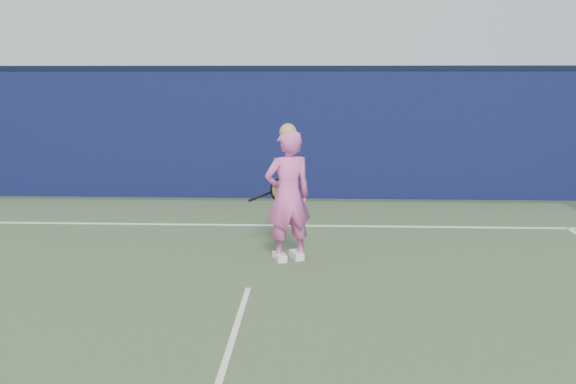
{
  "coord_description": "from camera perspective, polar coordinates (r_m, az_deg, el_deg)",
  "views": [
    {
      "loc": [
        0.73,
        -5.6,
        2.38
      ],
      "look_at": [
        0.41,
        2.15,
        0.91
      ],
      "focal_mm": 38.0,
      "sensor_mm": 36.0,
      "label": 1
    }
  ],
  "objects": [
    {
      "name": "backstop_wall",
      "position": [
        12.18,
        -1.05,
        5.37
      ],
      "size": [
        24.0,
        0.4,
        2.5
      ],
      "primitive_type": "cube",
      "color": "#0D153B",
      "rests_on": "ground"
    },
    {
      "name": "player",
      "position": [
        7.91,
        0.0,
        -0.33
      ],
      "size": [
        0.74,
        0.62,
        1.8
      ],
      "rotation": [
        0.0,
        0.0,
        3.53
      ],
      "color": "#EC5CB1",
      "rests_on": "ground"
    },
    {
      "name": "court_lines",
      "position": [
        5.83,
        -5.16,
        -13.33
      ],
      "size": [
        11.0,
        12.04,
        0.01
      ],
      "color": "white",
      "rests_on": "court_surface"
    },
    {
      "name": "racket",
      "position": [
        8.33,
        -0.99,
        0.14
      ],
      "size": [
        0.56,
        0.32,
        0.33
      ],
      "rotation": [
        0.0,
        0.0,
        0.37
      ],
      "color": "black",
      "rests_on": "ground"
    },
    {
      "name": "wall_cap",
      "position": [
        12.13,
        -1.07,
        11.49
      ],
      "size": [
        24.0,
        0.42,
        0.1
      ],
      "primitive_type": "cube",
      "color": "black",
      "rests_on": "backstop_wall"
    },
    {
      "name": "ground",
      "position": [
        6.13,
        -4.74,
        -12.19
      ],
      "size": [
        80.0,
        80.0,
        0.0
      ],
      "primitive_type": "plane",
      "color": "#2E442A",
      "rests_on": "ground"
    }
  ]
}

